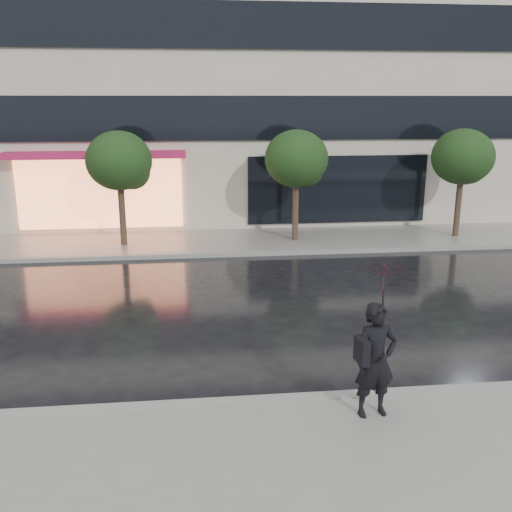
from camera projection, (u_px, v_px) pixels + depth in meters
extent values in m
plane|color=black|center=(229.00, 379.00, 10.52)|extent=(120.00, 120.00, 0.00)
cube|color=slate|center=(245.00, 494.00, 7.39)|extent=(60.00, 4.50, 0.12)
cube|color=slate|center=(211.00, 242.00, 20.32)|extent=(60.00, 3.50, 0.12)
cube|color=gray|center=(233.00, 404.00, 9.54)|extent=(60.00, 0.25, 0.14)
cube|color=gray|center=(212.00, 255.00, 18.64)|extent=(60.00, 0.25, 0.14)
cube|color=beige|center=(201.00, 5.00, 25.36)|extent=(30.00, 12.00, 18.00)
cube|color=black|center=(207.00, 118.00, 20.81)|extent=(28.00, 0.12, 1.60)
cube|color=black|center=(205.00, 24.00, 19.95)|extent=(28.00, 0.12, 1.60)
cube|color=#FF8C59|center=(100.00, 194.00, 21.09)|extent=(6.00, 0.10, 2.60)
cube|color=#AF1B4E|center=(96.00, 155.00, 20.39)|extent=(6.40, 0.70, 0.25)
cube|color=black|center=(338.00, 189.00, 22.05)|extent=(7.00, 0.10, 2.60)
cylinder|color=#33261C|center=(123.00, 217.00, 19.49)|extent=(0.22, 0.22, 2.20)
ellipsoid|color=#1C3414|center=(119.00, 161.00, 18.98)|extent=(2.20, 2.20, 1.98)
sphere|color=#1C3414|center=(132.00, 172.00, 19.32)|extent=(1.20, 1.20, 1.20)
cylinder|color=#33261C|center=(295.00, 213.00, 20.12)|extent=(0.22, 0.22, 2.20)
ellipsoid|color=#1C3414|center=(296.00, 159.00, 19.61)|extent=(2.20, 2.20, 1.98)
sphere|color=#1C3414|center=(306.00, 169.00, 19.95)|extent=(1.20, 1.20, 1.20)
cylinder|color=#33261C|center=(458.00, 209.00, 20.75)|extent=(0.22, 0.22, 2.20)
ellipsoid|color=#1C3414|center=(463.00, 157.00, 20.24)|extent=(2.20, 2.20, 1.98)
sphere|color=#1C3414|center=(470.00, 167.00, 20.58)|extent=(1.20, 1.20, 1.20)
imported|color=black|center=(376.00, 360.00, 8.90)|extent=(0.74, 0.54, 1.87)
imported|color=#3A0A14|center=(384.00, 290.00, 8.61)|extent=(1.03, 1.05, 0.83)
cylinder|color=black|center=(382.00, 319.00, 8.73)|extent=(0.02, 0.02, 0.94)
cube|color=black|center=(362.00, 351.00, 8.72)|extent=(0.17, 0.36, 0.40)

